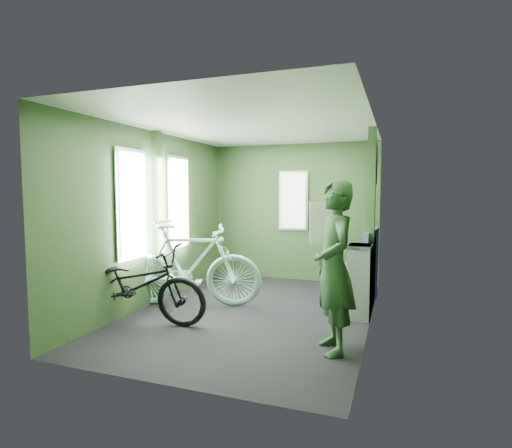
% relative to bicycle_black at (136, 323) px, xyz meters
% --- Properties ---
extents(room, '(4.00, 4.02, 2.31)m').
position_rel_bicycle_black_xyz_m(room, '(1.08, 0.89, 1.44)').
color(room, black).
rests_on(room, ground).
extents(bicycle_black, '(1.76, 0.86, 0.96)m').
position_rel_bicycle_black_xyz_m(bicycle_black, '(0.00, 0.00, 0.00)').
color(bicycle_black, black).
rests_on(bicycle_black, ground).
extents(bicycle_mint, '(1.98, 1.19, 1.19)m').
position_rel_bicycle_black_xyz_m(bicycle_mint, '(0.28, 0.76, 0.00)').
color(bicycle_mint, '#90D3C1').
rests_on(bicycle_mint, ground).
extents(passenger, '(0.60, 0.72, 1.61)m').
position_rel_bicycle_black_xyz_m(passenger, '(2.25, -0.05, 0.81)').
color(passenger, '#2A4E2C').
rests_on(passenger, ground).
extents(waste_box, '(0.26, 0.36, 0.88)m').
position_rel_bicycle_black_xyz_m(waste_box, '(2.38, 1.08, 0.44)').
color(waste_box, slate).
rests_on(waste_box, ground).
extents(bench_seat, '(0.60, 0.98, 0.99)m').
position_rel_bicycle_black_xyz_m(bench_seat, '(2.27, 1.72, 0.29)').
color(bench_seat, navy).
rests_on(bench_seat, ground).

